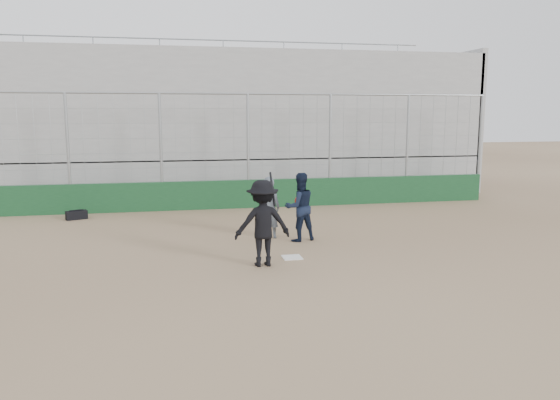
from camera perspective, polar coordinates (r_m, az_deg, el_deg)
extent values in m
plane|color=brown|center=(12.81, 1.26, -6.06)|extent=(90.00, 90.00, 0.00)
cube|color=white|center=(12.80, 1.26, -6.01)|extent=(0.44, 0.44, 0.02)
cube|color=#123B1D|center=(19.46, -3.31, 0.67)|extent=(18.00, 0.25, 1.00)
cylinder|color=gray|center=(19.30, -3.35, 5.08)|extent=(0.10, 0.10, 4.00)
cylinder|color=gray|center=(22.43, 20.15, 5.10)|extent=(0.10, 0.10, 4.00)
cylinder|color=gray|center=(19.26, -3.41, 11.02)|extent=(18.00, 0.07, 0.07)
cube|color=gray|center=(24.29, -5.00, 3.04)|extent=(20.00, 6.70, 1.60)
cube|color=gray|center=(24.16, -5.10, 9.90)|extent=(20.00, 6.70, 4.20)
cube|color=gray|center=(27.18, 16.57, 7.78)|extent=(0.25, 6.70, 6.10)
cylinder|color=gray|center=(27.51, -5.97, 16.26)|extent=(20.00, 0.06, 0.06)
imported|color=black|center=(11.99, -1.84, -2.43)|extent=(1.26, 0.75, 1.91)
cylinder|color=black|center=(12.06, -0.80, 1.16)|extent=(0.07, 0.57, 0.71)
imported|color=black|center=(14.34, 2.08, -1.99)|extent=(1.05, 0.92, 1.19)
sphere|color=maroon|center=(14.26, 2.09, -0.08)|extent=(0.28, 0.28, 0.28)
imported|color=#525D68|center=(14.68, -1.19, -1.09)|extent=(0.69, 0.55, 1.51)
cube|color=black|center=(18.49, -20.49, -1.49)|extent=(0.70, 0.50, 0.27)
cylinder|color=black|center=(18.47, -20.52, -1.01)|extent=(0.40, 0.20, 0.04)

